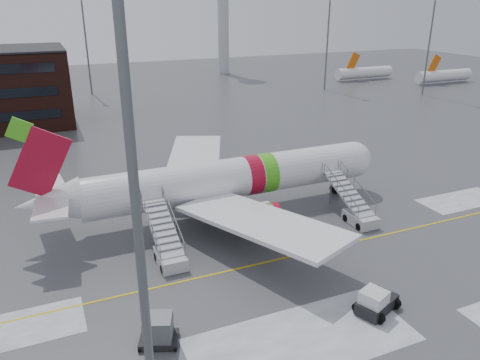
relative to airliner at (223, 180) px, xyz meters
name	(u,v)px	position (x,y,z in m)	size (l,w,h in m)	color
ground	(304,247)	(3.83, -8.94, -3.42)	(260.00, 260.00, 0.00)	#494C4F
airliner	(223,180)	(0.00, 0.00, 0.00)	(35.03, 32.97, 11.18)	white
airstair_fwd	(356,210)	(10.80, -6.54, -2.35)	(2.05, 7.70, 3.48)	#AEB0B5
airstair_aft	(168,248)	(-7.24, -6.54, -2.35)	(2.05, 7.70, 3.48)	#AFB2B7
pushback_tug	(376,302)	(3.67, -18.44, -2.65)	(3.45, 3.08, 1.75)	black
uld_container	(158,331)	(-10.29, -15.74, -2.54)	(2.74, 2.39, 1.88)	black
light_mast_near	(131,153)	(-11.74, -20.36, 10.22)	(1.20, 1.20, 26.44)	#595B60
control_tower	(223,2)	(33.83, 86.06, 15.33)	(6.40, 6.40, 30.00)	#B2B5BA
light_mast_far_ne	(328,27)	(45.83, 53.06, 10.42)	(1.20, 1.20, 24.25)	#595B60
light_mast_far_n	(84,28)	(-4.17, 69.06, 10.42)	(1.20, 1.20, 24.25)	#595B60
light_mast_far_e	(431,28)	(61.83, 39.06, 10.42)	(1.20, 1.20, 24.25)	#595B60
distant_aircraft	(389,82)	(66.33, 55.06, -3.42)	(35.00, 18.00, 8.00)	#D8590C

